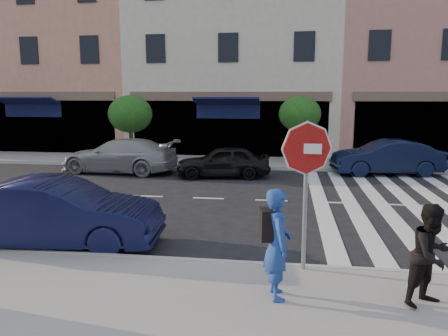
# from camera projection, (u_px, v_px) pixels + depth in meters

# --- Properties ---
(ground) EXTENTS (120.00, 120.00, 0.00)m
(ground) POSITION_uv_depth(u_px,v_px,m) (178.00, 240.00, 10.00)
(ground) COLOR black
(ground) RESTS_ON ground
(sidewalk_near) EXTENTS (60.00, 4.50, 0.15)m
(sidewalk_near) POSITION_uv_depth(u_px,v_px,m) (114.00, 320.00, 6.33)
(sidewalk_near) COLOR gray
(sidewalk_near) RESTS_ON ground
(sidewalk_far) EXTENTS (60.00, 3.00, 0.15)m
(sidewalk_far) POSITION_uv_depth(u_px,v_px,m) (234.00, 162.00, 20.72)
(sidewalk_far) COLOR gray
(sidewalk_far) RESTS_ON ground
(building_west_mid) EXTENTS (10.00, 9.00, 14.00)m
(building_west_mid) POSITION_uv_depth(u_px,v_px,m) (70.00, 32.00, 26.92)
(building_west_mid) COLOR tan
(building_west_mid) RESTS_ON ground
(building_centre) EXTENTS (11.00, 9.00, 11.00)m
(building_centre) POSITION_uv_depth(u_px,v_px,m) (238.00, 55.00, 25.71)
(building_centre) COLOR beige
(building_centre) RESTS_ON ground
(street_tree_wb) EXTENTS (2.10, 2.10, 3.06)m
(street_tree_wb) POSITION_uv_depth(u_px,v_px,m) (130.00, 114.00, 20.84)
(street_tree_wb) COLOR #473323
(street_tree_wb) RESTS_ON sidewalk_far
(street_tree_c) EXTENTS (1.90, 1.90, 3.04)m
(street_tree_c) POSITION_uv_depth(u_px,v_px,m) (300.00, 114.00, 19.71)
(street_tree_c) COLOR #473323
(street_tree_c) RESTS_ON sidewalk_far
(stop_sign) EXTENTS (0.95, 0.11, 2.69)m
(stop_sign) POSITION_uv_depth(u_px,v_px,m) (306.00, 164.00, 7.63)
(stop_sign) COLOR gray
(stop_sign) RESTS_ON sidewalk_near
(photographer) EXTENTS (0.55, 0.71, 1.74)m
(photographer) POSITION_uv_depth(u_px,v_px,m) (277.00, 244.00, 6.74)
(photographer) COLOR navy
(photographer) RESTS_ON sidewalk_near
(walker) EXTENTS (0.96, 0.93, 1.57)m
(walker) POSITION_uv_depth(u_px,v_px,m) (431.00, 255.00, 6.51)
(walker) COLOR black
(walker) RESTS_ON sidewalk_near
(car_near_mid) EXTENTS (4.64, 1.96, 1.49)m
(car_near_mid) POSITION_uv_depth(u_px,v_px,m) (56.00, 213.00, 9.46)
(car_near_mid) COLOR black
(car_near_mid) RESTS_ON ground
(car_far_left) EXTENTS (5.05, 2.38, 1.42)m
(car_far_left) POSITION_uv_depth(u_px,v_px,m) (119.00, 156.00, 18.35)
(car_far_left) COLOR gray
(car_far_left) RESTS_ON ground
(car_far_mid) EXTENTS (3.86, 1.96, 1.26)m
(car_far_mid) POSITION_uv_depth(u_px,v_px,m) (223.00, 162.00, 17.31)
(car_far_mid) COLOR black
(car_far_mid) RESTS_ON ground
(car_far_right) EXTENTS (4.52, 2.08, 1.43)m
(car_far_right) POSITION_uv_depth(u_px,v_px,m) (386.00, 157.00, 17.85)
(car_far_right) COLOR black
(car_far_right) RESTS_ON ground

